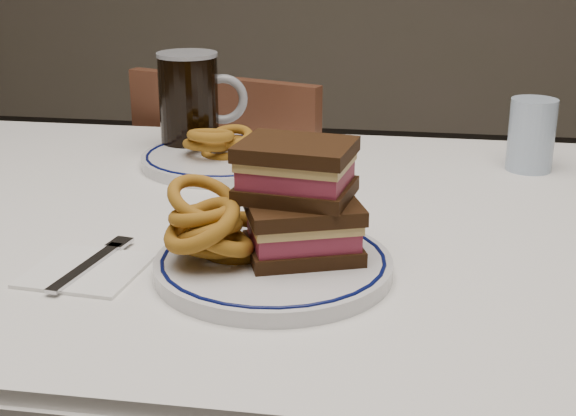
# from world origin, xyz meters

# --- Properties ---
(dining_table) EXTENTS (1.27, 0.87, 0.75)m
(dining_table) POSITION_xyz_m (0.00, 0.00, 0.64)
(dining_table) COLOR silver
(dining_table) RESTS_ON floor
(chair_far) EXTENTS (0.49, 0.49, 0.84)m
(chair_far) POSITION_xyz_m (-0.10, 0.55, 0.46)
(chair_far) COLOR #452416
(chair_far) RESTS_ON floor
(main_plate) EXTENTS (0.25, 0.25, 0.02)m
(main_plate) POSITION_xyz_m (0.07, -0.17, 0.76)
(main_plate) COLOR silver
(main_plate) RESTS_ON dining_table
(reuben_sandwich) EXTENTS (0.14, 0.13, 0.12)m
(reuben_sandwich) POSITION_xyz_m (0.09, -0.15, 0.83)
(reuben_sandwich) COLOR black
(reuben_sandwich) RESTS_ON main_plate
(onion_rings_main) EXTENTS (0.12, 0.13, 0.10)m
(onion_rings_main) POSITION_xyz_m (0.01, -0.18, 0.80)
(onion_rings_main) COLOR brown
(onion_rings_main) RESTS_ON main_plate
(ketchup_ramekin) EXTENTS (0.05, 0.05, 0.03)m
(ketchup_ramekin) POSITION_xyz_m (0.06, -0.07, 0.78)
(ketchup_ramekin) COLOR silver
(ketchup_ramekin) RESTS_ON main_plate
(beer_mug) EXTENTS (0.14, 0.10, 0.16)m
(beer_mug) POSITION_xyz_m (-0.15, 0.28, 0.83)
(beer_mug) COLOR black
(beer_mug) RESTS_ON dining_table
(water_glass) EXTENTS (0.07, 0.07, 0.11)m
(water_glass) POSITION_xyz_m (0.38, 0.26, 0.80)
(water_glass) COLOR #A7BDD7
(water_glass) RESTS_ON dining_table
(far_plate) EXTENTS (0.25, 0.25, 0.02)m
(far_plate) POSITION_xyz_m (-0.08, 0.21, 0.76)
(far_plate) COLOR silver
(far_plate) RESTS_ON dining_table
(onion_rings_far) EXTENTS (0.11, 0.10, 0.06)m
(onion_rings_far) POSITION_xyz_m (-0.08, 0.21, 0.79)
(onion_rings_far) COLOR brown
(onion_rings_far) RESTS_ON far_plate
(napkin_fork) EXTENTS (0.12, 0.15, 0.01)m
(napkin_fork) POSITION_xyz_m (-0.13, -0.20, 0.75)
(napkin_fork) COLOR white
(napkin_fork) RESTS_ON dining_table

